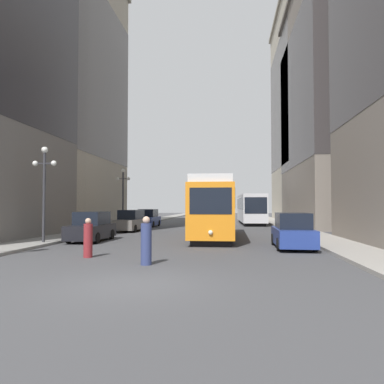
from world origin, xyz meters
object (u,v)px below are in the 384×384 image
at_px(streetcar, 215,207).
at_px(parked_car_left_far, 131,221).
at_px(parked_car_left_near, 148,219).
at_px(parked_car_left_mid, 92,227).
at_px(parked_car_right_far, 293,232).
at_px(pedestrian_crossing_near, 88,239).
at_px(transit_bus, 251,208).
at_px(lamp_post_left_near, 44,179).
at_px(pedestrian_crossing_far, 146,242).
at_px(lamp_post_left_far, 123,189).

xyz_separation_m(streetcar, parked_car_left_far, (-7.50, 6.06, -1.26)).
relative_size(parked_car_left_near, parked_car_left_mid, 1.03).
distance_m(parked_car_right_far, pedestrian_crossing_near, 10.21).
bearing_deg(parked_car_left_mid, transit_bus, 63.91).
bearing_deg(lamp_post_left_near, parked_car_left_far, 80.58).
height_order(parked_car_left_mid, pedestrian_crossing_far, parked_car_left_mid).
distance_m(streetcar, lamp_post_left_far, 13.89).
bearing_deg(parked_car_left_far, streetcar, -35.70).
bearing_deg(lamp_post_left_near, lamp_post_left_far, 90.00).
bearing_deg(streetcar, parked_car_left_near, 120.17).
bearing_deg(parked_car_left_near, pedestrian_crossing_far, -76.65).
relative_size(parked_car_left_near, pedestrian_crossing_near, 2.77).
bearing_deg(transit_bus, pedestrian_crossing_far, -101.63).
bearing_deg(parked_car_right_far, transit_bus, -87.05).
bearing_deg(parked_car_left_near, pedestrian_crossing_near, -82.79).
bearing_deg(transit_bus, lamp_post_left_far, -144.44).
bearing_deg(transit_bus, pedestrian_crossing_near, -107.42).
height_order(streetcar, parked_car_left_near, streetcar).
bearing_deg(parked_car_left_mid, pedestrian_crossing_far, -58.50).
bearing_deg(parked_car_left_far, lamp_post_left_near, -96.19).
bearing_deg(streetcar, lamp_post_left_far, 132.78).
relative_size(parked_car_left_far, pedestrian_crossing_near, 2.96).
height_order(streetcar, pedestrian_crossing_far, streetcar).
relative_size(parked_car_left_mid, parked_car_left_far, 0.91).
bearing_deg(parked_car_left_near, transit_bus, 33.74).
relative_size(pedestrian_crossing_far, lamp_post_left_near, 0.33).
relative_size(parked_car_left_mid, lamp_post_left_near, 0.83).
bearing_deg(lamp_post_left_near, parked_car_left_mid, 50.90).
relative_size(parked_car_left_near, lamp_post_left_near, 0.86).
xyz_separation_m(parked_car_left_far, lamp_post_left_far, (-1.90, 4.00, 3.01)).
bearing_deg(pedestrian_crossing_far, lamp_post_left_near, -175.79).
bearing_deg(lamp_post_left_far, parked_car_right_far, -49.09).
distance_m(parked_car_right_far, parked_car_left_far, 16.63).
distance_m(transit_bus, lamp_post_left_near, 28.41).
bearing_deg(lamp_post_left_far, parked_car_left_near, 54.87).
height_order(parked_car_left_mid, lamp_post_left_far, lamp_post_left_far).
height_order(pedestrian_crossing_far, lamp_post_left_far, lamp_post_left_far).
bearing_deg(pedestrian_crossing_near, pedestrian_crossing_far, -116.06).
bearing_deg(transit_bus, parked_car_left_far, -130.21).
distance_m(streetcar, lamp_post_left_near, 10.96).
bearing_deg(lamp_post_left_far, pedestrian_crossing_near, -77.54).
bearing_deg(parked_car_right_far, parked_car_left_mid, -11.45).
height_order(parked_car_right_far, pedestrian_crossing_far, parked_car_right_far).
distance_m(pedestrian_crossing_near, pedestrian_crossing_far, 3.34).
distance_m(parked_car_left_near, pedestrian_crossing_near, 23.02).
xyz_separation_m(parked_car_left_mid, lamp_post_left_near, (-1.90, -2.34, 2.85)).
relative_size(streetcar, parked_car_left_far, 2.47).
xyz_separation_m(streetcar, parked_car_right_far, (4.26, -5.70, -1.26)).
bearing_deg(pedestrian_crossing_near, parked_car_left_far, 12.93).
relative_size(pedestrian_crossing_near, pedestrian_crossing_far, 0.93).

